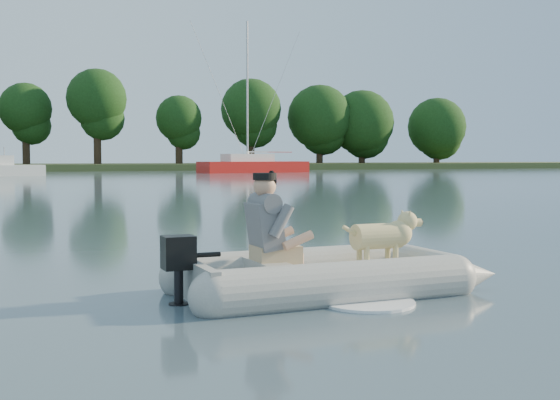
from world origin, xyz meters
name	(u,v)px	position (x,y,z in m)	size (l,w,h in m)	color
water	(340,294)	(0.00, 0.00, 0.00)	(160.00, 160.00, 0.00)	slate
shore_bank	(54,168)	(0.00, 62.00, 0.25)	(160.00, 12.00, 0.70)	#47512D
treeline	(118,113)	(5.75, 61.07, 5.30)	(84.66, 7.35, 9.27)	#332316
dinghy	(328,238)	(-0.05, 0.17, 0.51)	(3.96, 2.55, 1.21)	gray
man	(267,222)	(-0.66, 0.18, 0.67)	(0.63, 0.54, 0.93)	slate
dog	(377,241)	(0.51, 0.24, 0.45)	(0.81, 0.29, 0.54)	tan
outboard_motor	(179,273)	(-1.49, 0.09, 0.27)	(0.36, 0.25, 0.68)	black
motorboat	(7,162)	(-3.68, 43.41, 0.90)	(4.69, 1.81, 1.99)	white
sailboat	(253,166)	(14.53, 47.60, 0.53)	(9.14, 4.03, 12.14)	red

